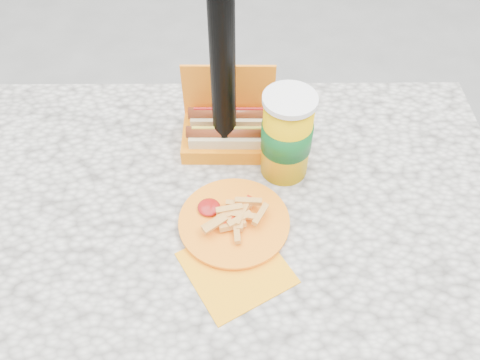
{
  "coord_description": "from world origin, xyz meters",
  "views": [
    {
      "loc": [
        0.03,
        -0.65,
        1.57
      ],
      "look_at": [
        0.03,
        0.03,
        0.8
      ],
      "focal_mm": 38.0,
      "sensor_mm": 36.0,
      "label": 1
    }
  ],
  "objects_px": {
    "umbrella_pole": "(221,9)",
    "soda_cup": "(287,136)",
    "fries_plate": "(234,224)",
    "hotdog_box": "(229,130)"
  },
  "relations": [
    {
      "from": "umbrella_pole",
      "to": "hotdog_box",
      "type": "bearing_deg",
      "value": 72.83
    },
    {
      "from": "hotdog_box",
      "to": "fries_plate",
      "type": "relative_size",
      "value": 0.63
    },
    {
      "from": "umbrella_pole",
      "to": "soda_cup",
      "type": "distance_m",
      "value": 0.29
    },
    {
      "from": "umbrella_pole",
      "to": "soda_cup",
      "type": "bearing_deg",
      "value": -25.14
    },
    {
      "from": "umbrella_pole",
      "to": "soda_cup",
      "type": "relative_size",
      "value": 10.95
    },
    {
      "from": "fries_plate",
      "to": "soda_cup",
      "type": "height_order",
      "value": "soda_cup"
    },
    {
      "from": "fries_plate",
      "to": "soda_cup",
      "type": "xyz_separation_m",
      "value": [
        0.11,
        0.16,
        0.09
      ]
    },
    {
      "from": "hotdog_box",
      "to": "soda_cup",
      "type": "height_order",
      "value": "soda_cup"
    },
    {
      "from": "umbrella_pole",
      "to": "fries_plate",
      "type": "xyz_separation_m",
      "value": [
        0.02,
        -0.22,
        -0.34
      ]
    },
    {
      "from": "umbrella_pole",
      "to": "fries_plate",
      "type": "height_order",
      "value": "umbrella_pole"
    }
  ]
}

